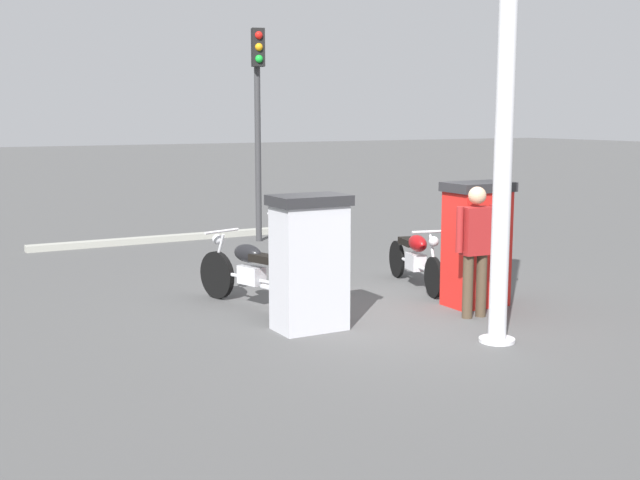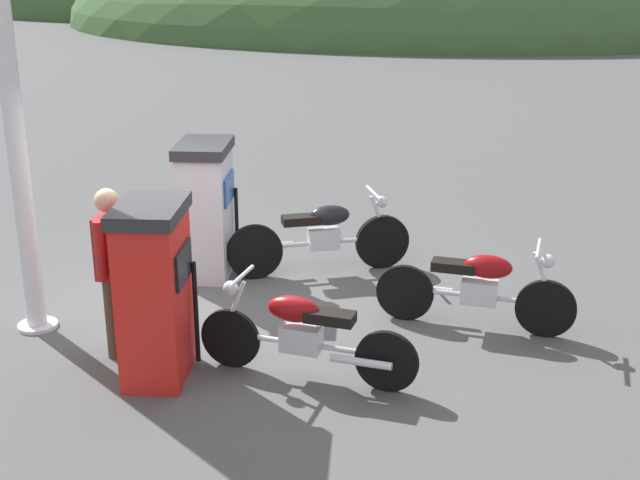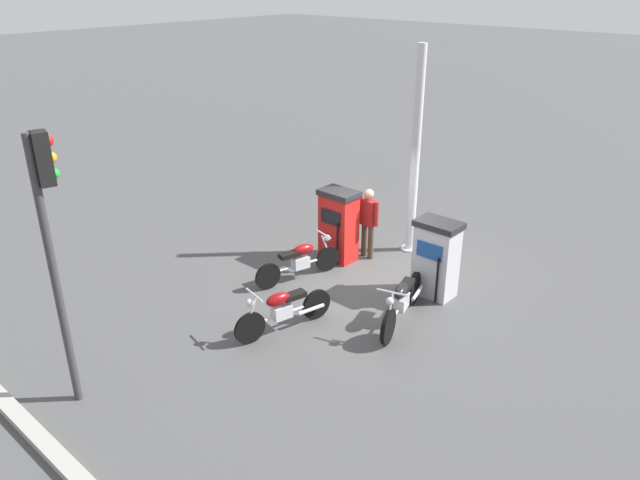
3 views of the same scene
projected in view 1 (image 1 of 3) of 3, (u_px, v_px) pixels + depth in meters
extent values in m
plane|color=#4C4C4C|center=(381.00, 310.00, 10.39)|extent=(120.00, 120.00, 0.00)
cube|color=red|center=(476.00, 249.00, 10.58)|extent=(0.52, 0.78, 1.51)
cube|color=black|center=(464.00, 221.00, 10.77)|extent=(0.04, 0.54, 0.32)
cube|color=#262628|center=(478.00, 187.00, 10.45)|extent=(0.58, 0.86, 0.12)
cylinder|color=black|center=(447.00, 264.00, 10.77)|extent=(0.04, 0.04, 0.98)
cube|color=silver|center=(309.00, 268.00, 9.37)|extent=(0.53, 0.80, 1.47)
cube|color=#1E478C|center=(298.00, 237.00, 9.56)|extent=(0.04, 0.56, 0.32)
cube|color=#262628|center=(309.00, 200.00, 9.25)|extent=(0.59, 0.89, 0.12)
cylinder|color=black|center=(279.00, 284.00, 9.56)|extent=(0.04, 0.04, 0.95)
cylinder|color=black|center=(434.00, 277.00, 11.08)|extent=(0.56, 0.20, 0.57)
cylinder|color=black|center=(397.00, 259.00, 12.50)|extent=(0.56, 0.20, 0.57)
cube|color=silver|center=(415.00, 262.00, 11.73)|extent=(0.40, 0.29, 0.24)
cylinder|color=silver|center=(414.00, 264.00, 11.78)|extent=(1.09, 0.33, 0.05)
ellipsoid|color=maroon|center=(418.00, 243.00, 11.62)|extent=(0.52, 0.34, 0.24)
cube|color=black|center=(409.00, 242.00, 11.95)|extent=(0.48, 0.31, 0.10)
cylinder|color=silver|center=(433.00, 255.00, 11.08)|extent=(0.26, 0.11, 0.57)
cylinder|color=silver|center=(431.00, 232.00, 11.10)|extent=(0.18, 0.55, 0.04)
sphere|color=silver|center=(434.00, 241.00, 11.03)|extent=(0.17, 0.17, 0.14)
cylinder|color=silver|center=(409.00, 260.00, 12.33)|extent=(0.55, 0.21, 0.07)
cylinder|color=black|center=(217.00, 275.00, 11.04)|extent=(0.65, 0.26, 0.65)
cylinder|color=black|center=(295.00, 292.00, 9.97)|extent=(0.65, 0.26, 0.65)
cube|color=silver|center=(251.00, 275.00, 10.53)|extent=(0.40, 0.29, 0.24)
cylinder|color=silver|center=(254.00, 279.00, 10.50)|extent=(1.12, 0.37, 0.05)
ellipsoid|color=black|center=(248.00, 253.00, 10.53)|extent=(0.52, 0.35, 0.24)
cube|color=black|center=(265.00, 259.00, 10.30)|extent=(0.48, 0.32, 0.10)
cylinder|color=silver|center=(218.00, 254.00, 10.96)|extent=(0.26, 0.11, 0.57)
cylinder|color=silver|center=(222.00, 231.00, 10.86)|extent=(0.19, 0.55, 0.04)
sphere|color=silver|center=(217.00, 239.00, 10.95)|extent=(0.17, 0.17, 0.14)
cylinder|color=silver|center=(277.00, 290.00, 10.02)|extent=(0.55, 0.22, 0.07)
cylinder|color=black|center=(283.00, 250.00, 13.29)|extent=(0.60, 0.19, 0.60)
cylinder|color=black|center=(305.00, 265.00, 11.95)|extent=(0.60, 0.19, 0.60)
cube|color=silver|center=(292.00, 250.00, 12.65)|extent=(0.40, 0.28, 0.24)
cylinder|color=silver|center=(293.00, 254.00, 12.61)|extent=(1.04, 0.30, 0.05)
ellipsoid|color=maroon|center=(291.00, 232.00, 12.68)|extent=(0.52, 0.33, 0.24)
cube|color=black|center=(296.00, 237.00, 12.36)|extent=(0.47, 0.30, 0.10)
cylinder|color=silver|center=(283.00, 232.00, 13.21)|extent=(0.26, 0.10, 0.57)
cylinder|color=silver|center=(284.00, 213.00, 13.08)|extent=(0.17, 0.55, 0.04)
sphere|color=silver|center=(283.00, 220.00, 13.20)|extent=(0.17, 0.17, 0.14)
cylinder|color=silver|center=(294.00, 261.00, 12.10)|extent=(0.55, 0.20, 0.07)
cylinder|color=#473828|center=(468.00, 287.00, 9.95)|extent=(0.14, 0.14, 0.79)
cylinder|color=#473828|center=(481.00, 285.00, 10.03)|extent=(0.14, 0.14, 0.79)
cube|color=maroon|center=(476.00, 231.00, 9.88)|extent=(0.23, 0.38, 0.59)
cylinder|color=maroon|center=(460.00, 230.00, 9.78)|extent=(0.10, 0.10, 0.56)
cylinder|color=maroon|center=(492.00, 227.00, 9.97)|extent=(0.10, 0.10, 0.56)
sphere|color=tan|center=(477.00, 196.00, 9.82)|extent=(0.24, 0.24, 0.22)
cylinder|color=#38383A|center=(258.00, 137.00, 15.83)|extent=(0.15, 0.15, 4.14)
cube|color=black|center=(258.00, 47.00, 15.43)|extent=(0.26, 0.28, 0.72)
sphere|color=red|center=(259.00, 35.00, 15.30)|extent=(0.18, 0.18, 0.15)
sphere|color=orange|center=(259.00, 47.00, 15.34)|extent=(0.18, 0.18, 0.15)
sphere|color=green|center=(259.00, 59.00, 15.37)|extent=(0.18, 0.18, 0.15)
cylinder|color=silver|center=(504.00, 131.00, 8.60)|extent=(0.20, 0.20, 4.65)
cylinder|color=silver|center=(497.00, 340.00, 8.96)|extent=(0.40, 0.40, 0.04)
cube|color=#9E9E93|center=(192.00, 237.00, 16.34)|extent=(0.31, 6.46, 0.12)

